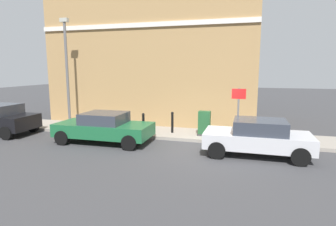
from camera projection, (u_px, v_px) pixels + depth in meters
name	position (u px, v px, depth m)	size (l,w,h in m)	color
ground	(207.00, 149.00, 11.35)	(80.00, 80.00, 0.00)	#38383A
sidewalk	(101.00, 129.00, 14.94)	(2.26, 30.00, 0.15)	gray
corner_building	(160.00, 45.00, 17.79)	(6.52, 12.10, 9.53)	#9E7A4C
car_silver	(257.00, 137.00, 10.47)	(1.89, 3.92, 1.38)	#B7B7BC
car_green	(104.00, 127.00, 12.32)	(1.99, 4.26, 1.35)	#195933
utility_cabinet	(204.00, 124.00, 13.07)	(0.46, 0.61, 1.15)	#1E4C28
bollard_near_cabinet	(172.00, 122.00, 13.60)	(0.14, 0.14, 1.04)	black
bollard_far_kerb	(143.00, 123.00, 13.25)	(0.14, 0.14, 1.04)	black
street_sign	(238.00, 106.00, 12.02)	(0.08, 0.60, 2.30)	#59595B
lamppost	(67.00, 68.00, 14.75)	(0.20, 0.44, 5.72)	#59595B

